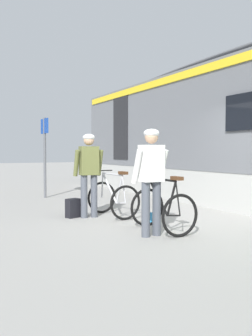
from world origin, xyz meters
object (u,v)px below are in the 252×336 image
Objects in this scene: platform_sign_post at (45,144)px; backpack_on_platform at (73,208)px; cyclist_far_in_olive at (89,168)px; bicycle_far_silver at (113,198)px; water_bottle_near_the_bikes at (151,218)px; cyclist_near_in_white at (151,172)px; bicycle_near_black at (163,208)px.

backpack_on_platform is at bearing -96.49° from platform_sign_post.
bicycle_far_silver is (0.50, -0.13, -0.65)m from cyclist_far_in_olive.
bicycle_far_silver is 0.88m from backpack_on_platform.
water_bottle_near_the_bikes is (1.12, -1.30, -0.09)m from backpack_on_platform.
bicycle_far_silver reaches higher than water_bottle_near_the_bikes.
cyclist_near_in_white is 2.47m from backpack_on_platform.
bicycle_far_silver is at bearing -14.03° from cyclist_far_in_olive.
water_bottle_near_the_bikes is at bearing -81.81° from platform_sign_post.
cyclist_far_in_olive is at bearing 124.97° from water_bottle_near_the_bikes.
cyclist_near_in_white is at bearing -97.42° from bicycle_far_silver.
bicycle_near_black is at bearing -72.06° from cyclist_far_in_olive.
bicycle_near_black is at bearing -84.81° from backpack_on_platform.
bicycle_far_silver is (0.26, 1.98, -0.65)m from cyclist_near_in_white.
bicycle_near_black is at bearing 30.42° from cyclist_near_in_white.
cyclist_near_in_white is 5.92m from platform_sign_post.
cyclist_far_in_olive reaches higher than bicycle_far_silver.
cyclist_far_in_olive is at bearing -91.55° from platform_sign_post.
bicycle_near_black reaches higher than water_bottle_near_the_bikes.
bicycle_near_black is at bearing -86.46° from bicycle_far_silver.
bicycle_near_black and bicycle_far_silver have the same top height.
backpack_on_platform is 3.93m from platform_sign_post.
platform_sign_post is at bearing 88.45° from cyclist_far_in_olive.
bicycle_far_silver is 1.12m from water_bottle_near_the_bikes.
backpack_on_platform is at bearing 103.94° from cyclist_near_in_white.
water_bottle_near_the_bikes is at bearing 59.05° from cyclist_near_in_white.
cyclist_far_in_olive is 4.40× the size of backpack_on_platform.
cyclist_near_in_white is 0.78m from bicycle_near_black.
bicycle_far_silver is (-0.11, 1.77, 0.00)m from bicycle_near_black.
cyclist_near_in_white is 2.10m from bicycle_far_silver.
bicycle_far_silver reaches higher than backpack_on_platform.
platform_sign_post is at bearing 91.39° from cyclist_near_in_white.
cyclist_far_in_olive is 0.73× the size of platform_sign_post.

